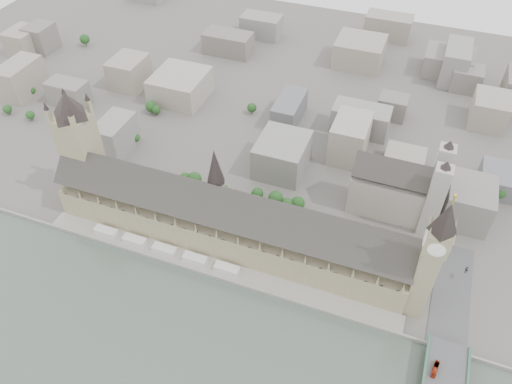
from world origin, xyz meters
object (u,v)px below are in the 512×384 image
(elizabeth_tower, at_px, (433,254))
(westminster_abbey, at_px, (399,189))
(palace_of_westminster, at_px, (227,221))
(victoria_tower, at_px, (79,144))
(car_approach, at_px, (467,270))
(red_bus_north, at_px, (435,369))

(elizabeth_tower, bearing_deg, westminster_abbey, 107.29)
(palace_of_westminster, height_order, westminster_abbey, westminster_abbey)
(victoria_tower, distance_m, car_approach, 294.00)
(westminster_abbey, bearing_deg, elizabeth_tower, -72.71)
(westminster_abbey, bearing_deg, victoria_tower, -163.50)
(victoria_tower, bearing_deg, elizabeth_tower, -3.96)
(palace_of_westminster, height_order, car_approach, palace_of_westminster)
(westminster_abbey, bearing_deg, palace_of_westminster, -145.83)
(elizabeth_tower, distance_m, red_bus_north, 66.81)
(westminster_abbey, bearing_deg, red_bus_north, -71.36)
(victoria_tower, bearing_deg, car_approach, 3.80)
(car_approach, bearing_deg, red_bus_north, -90.81)
(red_bus_north, xyz_separation_m, car_approach, (12.60, 82.19, -0.83))
(car_approach, bearing_deg, westminster_abbey, 146.84)
(palace_of_westminster, relative_size, westminster_abbey, 3.90)
(elizabeth_tower, relative_size, car_approach, 21.47)
(palace_of_westminster, relative_size, victoria_tower, 2.65)
(palace_of_westminster, distance_m, car_approach, 170.35)
(elizabeth_tower, relative_size, victoria_tower, 1.07)
(elizabeth_tower, height_order, westminster_abbey, elizabeth_tower)
(car_approach, bearing_deg, elizabeth_tower, -120.94)
(red_bus_north, bearing_deg, palace_of_westminster, 168.06)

